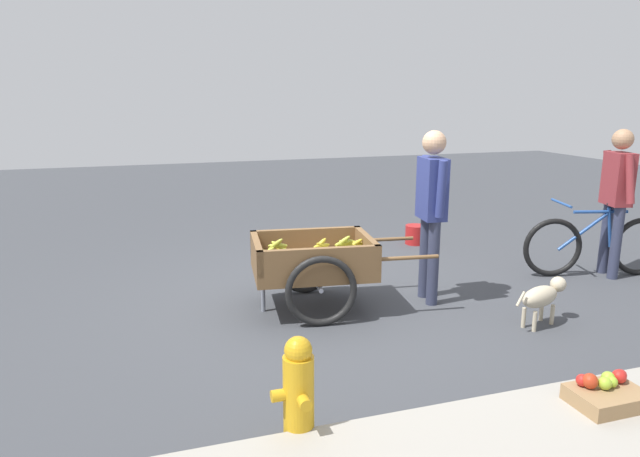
# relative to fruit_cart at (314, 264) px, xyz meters

# --- Properties ---
(ground_plane) EXTENTS (24.00, 24.00, 0.00)m
(ground_plane) POSITION_rel_fruit_cart_xyz_m (-0.16, -0.16, -0.44)
(ground_plane) COLOR #3D3F44
(fruit_cart) EXTENTS (1.73, 1.01, 0.73)m
(fruit_cart) POSITION_rel_fruit_cart_xyz_m (0.00, 0.00, 0.00)
(fruit_cart) COLOR brown
(fruit_cart) RESTS_ON ground
(vendor_person) EXTENTS (0.24, 0.56, 1.66)m
(vendor_person) POSITION_rel_fruit_cart_xyz_m (-1.13, 0.14, 0.56)
(vendor_person) COLOR #333851
(vendor_person) RESTS_ON ground
(bicycle) EXTENTS (1.62, 0.59, 0.85)m
(bicycle) POSITION_rel_fruit_cart_xyz_m (-3.28, 0.01, -0.08)
(bicycle) COLOR black
(bicycle) RESTS_ON ground
(cyclist_person) EXTENTS (0.28, 0.59, 1.63)m
(cyclist_person) POSITION_rel_fruit_cart_xyz_m (-3.43, 0.05, 0.54)
(cyclist_person) COLOR #333851
(cyclist_person) RESTS_ON ground
(dog) EXTENTS (0.65, 0.31, 0.40)m
(dog) POSITION_rel_fruit_cart_xyz_m (-1.78, 1.00, -0.17)
(dog) COLOR beige
(dog) RESTS_ON ground
(fire_hydrant) EXTENTS (0.25, 0.25, 0.67)m
(fire_hydrant) POSITION_rel_fruit_cart_xyz_m (0.74, 2.05, -0.10)
(fire_hydrant) COLOR gold
(fire_hydrant) RESTS_ON ground
(plastic_bucket) EXTENTS (0.27, 0.27, 0.26)m
(plastic_bucket) POSITION_rel_fruit_cart_xyz_m (-2.02, -1.86, -0.31)
(plastic_bucket) COLOR #B21E1E
(plastic_bucket) RESTS_ON ground
(apple_crate) EXTENTS (0.44, 0.32, 0.32)m
(apple_crate) POSITION_rel_fruit_cart_xyz_m (-1.14, 2.41, -0.31)
(apple_crate) COLOR #99754C
(apple_crate) RESTS_ON ground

